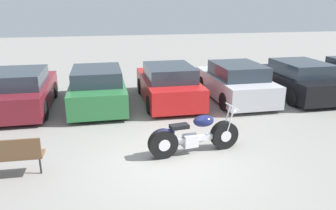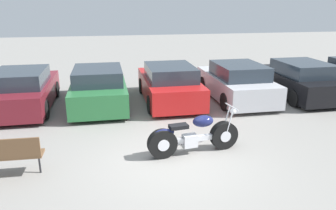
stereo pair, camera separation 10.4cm
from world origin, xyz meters
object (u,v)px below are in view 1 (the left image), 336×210
Objects in this scene: parked_car_green at (98,88)px; parked_car_black at (297,80)px; park_bench at (6,154)px; motorcycle at (194,136)px; parked_car_silver at (235,82)px; parked_car_maroon at (21,91)px; parked_car_red at (168,85)px.

parked_car_black is at bearing -1.81° from parked_car_green.
parked_car_black reaches higher than park_bench.
parked_car_green is (-2.25, 4.33, 0.20)m from motorcycle.
parked_car_maroon is at bearing 178.12° from parked_car_silver.
parked_car_silver is at bearing -1.95° from parked_car_green.
parked_car_red and parked_car_black have the same top height.
parked_car_maroon is 1.00× the size of parked_car_red.
motorcycle is 6.69m from parked_car_black.
parked_car_black is at bearing -2.64° from parked_car_red.
motorcycle is 0.57× the size of parked_car_maroon.
parked_car_maroon is 5.02m from parked_car_red.
parked_car_silver is 8.23m from park_bench.
park_bench is (-6.85, -4.55, -0.09)m from parked_car_silver.
parked_car_red is at bearing 86.57° from motorcycle.
parked_car_red reaches higher than park_bench.
parked_car_black is at bearing 25.58° from park_bench.
parked_car_silver is (7.53, -0.25, 0.00)m from parked_car_maroon.
parked_car_silver is 2.51m from parked_car_black.
parked_car_silver is (5.02, -0.17, 0.00)m from parked_car_green.
parked_car_red is (0.26, 4.33, 0.20)m from motorcycle.
parked_car_maroon is 10.05m from parked_car_black.
park_bench is (-4.34, -4.71, -0.09)m from parked_car_red.
parked_car_black is (5.02, -0.23, 0.00)m from parked_car_red.
parked_car_maroon reaches higher than park_bench.
park_bench is at bearing -146.43° from parked_car_silver.
parked_car_maroon is 1.00× the size of parked_car_silver.
parked_car_red is at bearing -0.94° from parked_car_maroon.
parked_car_silver is 2.83× the size of park_bench.
motorcycle is 4.34m from parked_car_red.
parked_car_red is at bearing 176.23° from parked_car_silver.
parked_car_green is 1.00× the size of parked_car_silver.
parked_car_black is 2.83× the size of park_bench.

